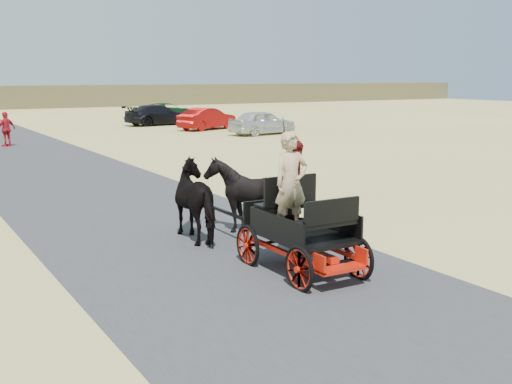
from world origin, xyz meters
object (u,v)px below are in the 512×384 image
pedestrian (6,129)px  horse_right (245,196)px  horse_left (201,200)px  car_b (207,119)px  carriage (301,252)px  car_d (166,111)px  car_c (159,115)px  car_a (262,122)px

pedestrian → horse_right: bearing=65.6°
horse_left → car_b: 28.44m
carriage → car_b: size_ratio=0.56×
carriage → pedestrian: 24.45m
horse_left → pedestrian: pedestrian is taller
pedestrian → car_d: pedestrian is taller
horse_right → pedestrian: pedestrian is taller
car_c → car_d: bearing=-34.3°
pedestrian → car_b: 13.63m
carriage → horse_right: 3.09m
car_a → car_d: (0.18, 15.31, -0.06)m
horse_left → car_a: 24.88m
carriage → horse_left: horse_left is taller
horse_left → car_a: size_ratio=0.47×
pedestrian → car_a: 14.31m
horse_right → car_d: bearing=-109.9°
carriage → horse_left: bearing=100.4°
horse_left → car_c: size_ratio=0.41×
pedestrian → car_d: 20.49m
carriage → car_a: size_ratio=0.56×
horse_right → car_d: horse_right is taller
car_a → carriage: bearing=142.2°
horse_right → car_c: (10.29, 30.71, -0.13)m
pedestrian → car_d: bearing=-163.3°
horse_right → carriage: bearing=79.6°
horse_left → car_b: horse_left is taller
pedestrian → car_a: size_ratio=0.40×
car_b → car_d: 10.55m
horse_left → car_c: 32.76m
horse_left → horse_right: horse_right is taller
horse_right → horse_left: bearing=0.0°
car_c → car_d: car_c is taller
car_d → carriage: bearing=141.3°
pedestrian → car_c: size_ratio=0.35×
carriage → car_d: (13.54, 38.93, 0.30)m
car_b → car_d: (1.46, 10.45, -0.04)m
pedestrian → car_b: size_ratio=0.40×
carriage → horse_right: bearing=79.6°
car_b → car_c: car_c is taller
horse_left → car_d: size_ratio=0.42×
horse_left → car_b: (12.63, 25.48, -0.14)m
horse_left → pedestrian: size_ratio=1.16×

